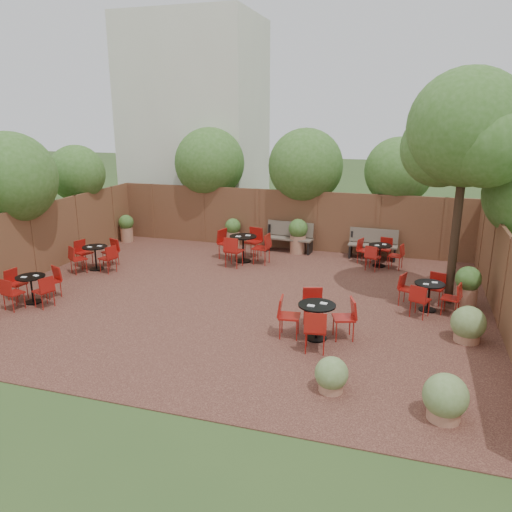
% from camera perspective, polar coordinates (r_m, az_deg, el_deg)
% --- Properties ---
extents(ground, '(80.00, 80.00, 0.00)m').
position_cam_1_polar(ground, '(12.53, -2.18, -4.88)').
color(ground, '#354F23').
rests_on(ground, ground).
extents(courtyard_paving, '(12.00, 10.00, 0.02)m').
position_cam_1_polar(courtyard_paving, '(12.53, -2.18, -4.83)').
color(courtyard_paving, '#3A1D17').
rests_on(courtyard_paving, ground).
extents(fence_back, '(12.00, 0.08, 2.00)m').
position_cam_1_polar(fence_back, '(16.86, 3.43, 4.13)').
color(fence_back, '#522E1E').
rests_on(fence_back, ground).
extents(fence_left, '(0.08, 10.00, 2.00)m').
position_cam_1_polar(fence_left, '(15.24, -24.04, 1.46)').
color(fence_left, '#522E1E').
rests_on(fence_left, ground).
extents(fence_right, '(0.08, 10.00, 2.00)m').
position_cam_1_polar(fence_right, '(11.75, 26.61, -2.90)').
color(fence_right, '#522E1E').
rests_on(fence_right, ground).
extents(neighbour_building, '(5.00, 4.00, 8.00)m').
position_cam_1_polar(neighbour_building, '(20.82, -6.85, 14.63)').
color(neighbour_building, beige).
rests_on(neighbour_building, ground).
extents(overhang_foliage, '(15.42, 10.46, 2.51)m').
position_cam_1_polar(overhang_foliage, '(15.29, -4.52, 9.32)').
color(overhang_foliage, '#355F1E').
rests_on(overhang_foliage, ground).
extents(courtyard_tree, '(2.78, 2.68, 5.44)m').
position_cam_1_polar(courtyard_tree, '(12.33, 22.80, 12.53)').
color(courtyard_tree, black).
rests_on(courtyard_tree, courtyard_paving).
extents(park_bench_left, '(1.63, 0.65, 0.98)m').
position_cam_1_polar(park_bench_left, '(16.57, 3.80, 2.23)').
color(park_bench_left, brown).
rests_on(park_bench_left, courtyard_paving).
extents(park_bench_right, '(1.52, 0.52, 0.93)m').
position_cam_1_polar(park_bench_right, '(16.18, 13.19, 1.40)').
color(park_bench_right, brown).
rests_on(park_bench_right, courtyard_paving).
extents(bistro_tables, '(10.69, 7.01, 0.94)m').
position_cam_1_polar(bistro_tables, '(13.23, -1.33, -1.69)').
color(bistro_tables, black).
rests_on(bistro_tables, courtyard_paving).
extents(planters, '(11.56, 4.41, 1.13)m').
position_cam_1_polar(planters, '(15.54, 2.45, 1.54)').
color(planters, '#9E6A4F').
rests_on(planters, courtyard_paving).
extents(low_shrubs, '(2.94, 3.65, 0.74)m').
position_cam_1_polar(low_shrubs, '(9.35, 19.46, -11.05)').
color(low_shrubs, '#9E6A4F').
rests_on(low_shrubs, courtyard_paving).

